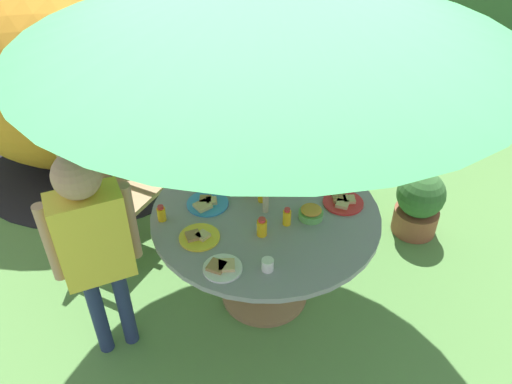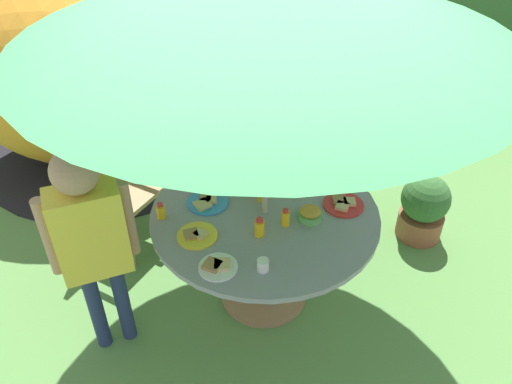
{
  "view_description": "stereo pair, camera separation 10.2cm",
  "coord_description": "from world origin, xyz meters",
  "views": [
    {
      "loc": [
        -0.27,
        -2.35,
        2.67
      ],
      "look_at": [
        -0.05,
        0.11,
        0.8
      ],
      "focal_mm": 35.83,
      "sensor_mm": 36.0,
      "label": 1
    },
    {
      "loc": [
        -0.17,
        -2.36,
        2.67
      ],
      "look_at": [
        -0.05,
        0.11,
        0.8
      ],
      "focal_mm": 35.83,
      "sensor_mm": 36.0,
      "label": 2
    }
  ],
  "objects": [
    {
      "name": "dome_tent",
      "position": [
        -1.4,
        1.89,
        0.88
      ],
      "size": [
        2.74,
        2.74,
        1.77
      ],
      "rotation": [
        0.0,
        0.0,
        0.26
      ],
      "color": "orange",
      "rests_on": "ground_plane"
    },
    {
      "name": "child_in_grey_shirt",
      "position": [
        0.05,
        0.96,
        0.71
      ],
      "size": [
        0.19,
        0.38,
        1.11
      ],
      "rotation": [
        0.0,
        0.0,
        -1.62
      ],
      "color": "navy",
      "rests_on": "ground_plane"
    },
    {
      "name": "juice_bottle_center_back",
      "position": [
        -0.1,
        0.18,
        0.79
      ],
      "size": [
        0.05,
        0.05,
        0.13
      ],
      "color": "yellow",
      "rests_on": "garden_table"
    },
    {
      "name": "child_in_yellow_shirt",
      "position": [
        -0.94,
        -0.32,
        0.89
      ],
      "size": [
        0.45,
        0.31,
        1.4
      ],
      "rotation": [
        0.0,
        0.0,
        0.33
      ],
      "color": "navy",
      "rests_on": "ground_plane"
    },
    {
      "name": "wooden_chair",
      "position": [
        -1.07,
        0.67,
        0.51
      ],
      "size": [
        0.65,
        0.65,
        0.9
      ],
      "rotation": [
        0.0,
        0.0,
        1.01
      ],
      "color": "tan",
      "rests_on": "ground_plane"
    },
    {
      "name": "juice_bottle_back_edge",
      "position": [
        -0.01,
        0.1,
        0.79
      ],
      "size": [
        0.05,
        0.05,
        0.13
      ],
      "color": "yellow",
      "rests_on": "garden_table"
    },
    {
      "name": "juice_bottle_near_right",
      "position": [
        -0.61,
        -0.02,
        0.78
      ],
      "size": [
        0.05,
        0.05,
        0.1
      ],
      "color": "yellow",
      "rests_on": "garden_table"
    },
    {
      "name": "plate_mid_left",
      "position": [
        -0.35,
        0.1,
        0.74
      ],
      "size": [
        0.25,
        0.25,
        0.03
      ],
      "color": "#338CD8",
      "rests_on": "garden_table"
    },
    {
      "name": "plate_front_edge",
      "position": [
        -0.28,
        -0.45,
        0.74
      ],
      "size": [
        0.21,
        0.21,
        0.03
      ],
      "color": "white",
      "rests_on": "garden_table"
    },
    {
      "name": "plate_far_right",
      "position": [
        -0.4,
        -0.2,
        0.74
      ],
      "size": [
        0.23,
        0.23,
        0.03
      ],
      "color": "yellow",
      "rests_on": "garden_table"
    },
    {
      "name": "potted_plant",
      "position": [
        1.23,
        0.55,
        0.27
      ],
      "size": [
        0.36,
        0.36,
        0.53
      ],
      "color": "brown",
      "rests_on": "ground_plane"
    },
    {
      "name": "ground_plane",
      "position": [
        0.0,
        0.0,
        -0.01
      ],
      "size": [
        10.0,
        10.0,
        0.02
      ],
      "primitive_type": "cube",
      "color": "#548442"
    },
    {
      "name": "patio_umbrella",
      "position": [
        0.0,
        0.0,
        1.96
      ],
      "size": [
        2.44,
        2.44,
        2.14
      ],
      "color": "#B7AD8C",
      "rests_on": "ground_plane"
    },
    {
      "name": "garden_table",
      "position": [
        0.0,
        0.0,
        0.58
      ],
      "size": [
        1.37,
        1.37,
        0.73
      ],
      "color": "#93704C",
      "rests_on": "ground_plane"
    },
    {
      "name": "cup_near",
      "position": [
        -0.04,
        -0.48,
        0.77
      ],
      "size": [
        0.06,
        0.06,
        0.07
      ],
      "primitive_type": "cylinder",
      "color": "white",
      "rests_on": "garden_table"
    },
    {
      "name": "snack_bowl",
      "position": [
        0.26,
        -0.08,
        0.77
      ],
      "size": [
        0.15,
        0.15,
        0.08
      ],
      "color": "#66B259",
      "rests_on": "garden_table"
    },
    {
      "name": "hedge_backdrop",
      "position": [
        0.0,
        3.44,
        0.86
      ],
      "size": [
        9.0,
        0.7,
        1.73
      ],
      "primitive_type": "cube",
      "color": "#33602D",
      "rests_on": "ground_plane"
    },
    {
      "name": "plate_near_left",
      "position": [
        0.48,
        0.03,
        0.74
      ],
      "size": [
        0.25,
        0.25,
        0.03
      ],
      "color": "red",
      "rests_on": "garden_table"
    },
    {
      "name": "juice_bottle_far_left",
      "position": [
        0.11,
        -0.13,
        0.78
      ],
      "size": [
        0.05,
        0.05,
        0.11
      ],
      "color": "yellow",
      "rests_on": "garden_table"
    },
    {
      "name": "cup_far",
      "position": [
        -0.19,
        0.22,
        0.76
      ],
      "size": [
        0.06,
        0.06,
        0.06
      ],
      "primitive_type": "cylinder",
      "color": "#4C99D8",
      "rests_on": "garden_table"
    },
    {
      "name": "juice_bottle_center_front",
      "position": [
        -0.04,
        -0.2,
        0.79
      ],
      "size": [
        0.06,
        0.06,
        0.12
      ],
      "color": "yellow",
      "rests_on": "garden_table"
    },
    {
      "name": "juice_bottle_mid_right",
      "position": [
        -0.08,
        0.45,
        0.78
      ],
      "size": [
        0.05,
        0.05,
        0.1
      ],
      "color": "yellow",
      "rests_on": "garden_table"
    }
  ]
}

